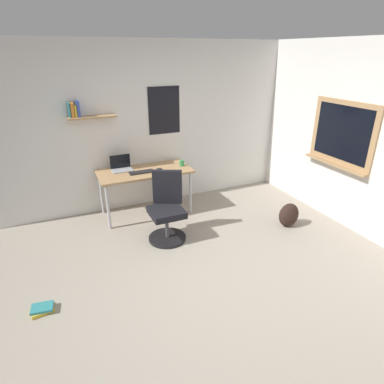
{
  "coord_description": "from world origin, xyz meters",
  "views": [
    {
      "loc": [
        -1.45,
        -2.6,
        2.43
      ],
      "look_at": [
        0.02,
        0.71,
        0.85
      ],
      "focal_mm": 30.45,
      "sensor_mm": 36.0,
      "label": 1
    }
  ],
  "objects_px": {
    "laptop": "(121,167)",
    "keyboard": "(142,172)",
    "book_stack_on_floor": "(42,309)",
    "office_chair": "(167,211)",
    "coffee_mug": "(182,163)",
    "desk": "(145,175)",
    "computer_mouse": "(159,169)",
    "backpack": "(289,215)"
  },
  "relations": [
    {
      "from": "coffee_mug",
      "to": "book_stack_on_floor",
      "type": "bearing_deg",
      "value": -143.22
    },
    {
      "from": "laptop",
      "to": "backpack",
      "type": "xyz_separation_m",
      "value": [
        2.13,
        -1.45,
        -0.6
      ]
    },
    {
      "from": "computer_mouse",
      "to": "coffee_mug",
      "type": "relative_size",
      "value": 1.13
    },
    {
      "from": "keyboard",
      "to": "backpack",
      "type": "height_order",
      "value": "keyboard"
    },
    {
      "from": "backpack",
      "to": "coffee_mug",
      "type": "bearing_deg",
      "value": 133.68
    },
    {
      "from": "computer_mouse",
      "to": "coffee_mug",
      "type": "bearing_deg",
      "value": 7.12
    },
    {
      "from": "book_stack_on_floor",
      "to": "laptop",
      "type": "bearing_deg",
      "value": 55.16
    },
    {
      "from": "laptop",
      "to": "desk",
      "type": "bearing_deg",
      "value": -26.41
    },
    {
      "from": "coffee_mug",
      "to": "office_chair",
      "type": "bearing_deg",
      "value": -124.48
    },
    {
      "from": "laptop",
      "to": "computer_mouse",
      "type": "distance_m",
      "value": 0.58
    },
    {
      "from": "computer_mouse",
      "to": "book_stack_on_floor",
      "type": "distance_m",
      "value": 2.53
    },
    {
      "from": "coffee_mug",
      "to": "backpack",
      "type": "bearing_deg",
      "value": -46.32
    },
    {
      "from": "desk",
      "to": "computer_mouse",
      "type": "relative_size",
      "value": 13.64
    },
    {
      "from": "desk",
      "to": "laptop",
      "type": "height_order",
      "value": "laptop"
    },
    {
      "from": "laptop",
      "to": "coffee_mug",
      "type": "bearing_deg",
      "value": -11.77
    },
    {
      "from": "desk",
      "to": "office_chair",
      "type": "xyz_separation_m",
      "value": [
        0.05,
        -0.85,
        -0.25
      ]
    },
    {
      "from": "keyboard",
      "to": "backpack",
      "type": "xyz_separation_m",
      "value": [
        1.88,
        -1.2,
        -0.56
      ]
    },
    {
      "from": "coffee_mug",
      "to": "book_stack_on_floor",
      "type": "height_order",
      "value": "coffee_mug"
    },
    {
      "from": "office_chair",
      "to": "keyboard",
      "type": "distance_m",
      "value": 0.84
    },
    {
      "from": "laptop",
      "to": "coffee_mug",
      "type": "distance_m",
      "value": 0.95
    },
    {
      "from": "computer_mouse",
      "to": "backpack",
      "type": "height_order",
      "value": "computer_mouse"
    },
    {
      "from": "coffee_mug",
      "to": "book_stack_on_floor",
      "type": "relative_size",
      "value": 0.39
    },
    {
      "from": "desk",
      "to": "backpack",
      "type": "relative_size",
      "value": 3.88
    },
    {
      "from": "desk",
      "to": "keyboard",
      "type": "height_order",
      "value": "keyboard"
    },
    {
      "from": "desk",
      "to": "keyboard",
      "type": "bearing_deg",
      "value": -129.86
    },
    {
      "from": "laptop",
      "to": "backpack",
      "type": "distance_m",
      "value": 2.64
    },
    {
      "from": "backpack",
      "to": "laptop",
      "type": "bearing_deg",
      "value": 145.76
    },
    {
      "from": "computer_mouse",
      "to": "backpack",
      "type": "relative_size",
      "value": 0.28
    },
    {
      "from": "office_chair",
      "to": "book_stack_on_floor",
      "type": "relative_size",
      "value": 4.05
    },
    {
      "from": "desk",
      "to": "computer_mouse",
      "type": "distance_m",
      "value": 0.24
    },
    {
      "from": "coffee_mug",
      "to": "desk",
      "type": "bearing_deg",
      "value": 176.71
    },
    {
      "from": "laptop",
      "to": "keyboard",
      "type": "bearing_deg",
      "value": -44.44
    },
    {
      "from": "keyboard",
      "to": "desk",
      "type": "bearing_deg",
      "value": 50.14
    },
    {
      "from": "desk",
      "to": "backpack",
      "type": "bearing_deg",
      "value": -35.5
    },
    {
      "from": "desk",
      "to": "keyboard",
      "type": "distance_m",
      "value": 0.14
    },
    {
      "from": "desk",
      "to": "laptop",
      "type": "xyz_separation_m",
      "value": [
        -0.32,
        0.16,
        0.12
      ]
    },
    {
      "from": "desk",
      "to": "laptop",
      "type": "bearing_deg",
      "value": 153.59
    },
    {
      "from": "laptop",
      "to": "book_stack_on_floor",
      "type": "height_order",
      "value": "laptop"
    },
    {
      "from": "computer_mouse",
      "to": "book_stack_on_floor",
      "type": "height_order",
      "value": "computer_mouse"
    },
    {
      "from": "office_chair",
      "to": "computer_mouse",
      "type": "distance_m",
      "value": 0.85
    },
    {
      "from": "office_chair",
      "to": "coffee_mug",
      "type": "distance_m",
      "value": 1.06
    },
    {
      "from": "book_stack_on_floor",
      "to": "office_chair",
      "type": "bearing_deg",
      "value": 26.93
    }
  ]
}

